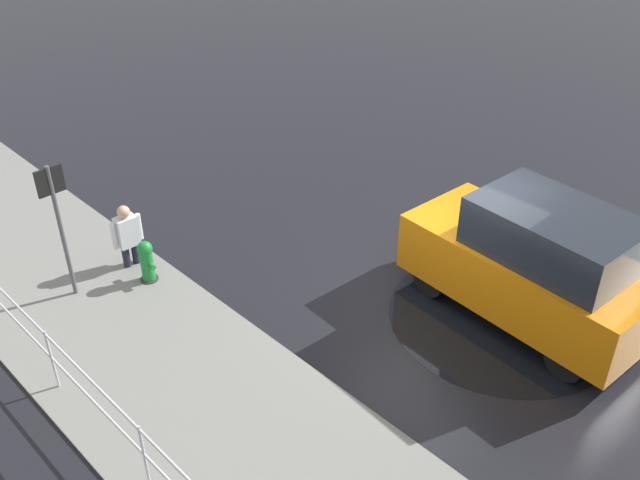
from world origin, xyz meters
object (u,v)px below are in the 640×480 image
at_px(fire_hydrant, 147,262).
at_px(pedestrian, 127,233).
at_px(sign_post, 58,214).
at_px(moving_hatchback, 534,263).

height_order(fire_hydrant, pedestrian, pedestrian).
bearing_deg(sign_post, pedestrian, -86.61).
height_order(moving_hatchback, sign_post, sign_post).
height_order(moving_hatchback, pedestrian, moving_hatchback).
distance_m(fire_hydrant, pedestrian, 0.67).
bearing_deg(moving_hatchback, pedestrian, 33.83).
xyz_separation_m(pedestrian, sign_post, (-0.07, 1.13, 0.90)).
xyz_separation_m(fire_hydrant, sign_post, (0.54, 1.09, 1.18)).
relative_size(moving_hatchback, sign_post, 1.67).
bearing_deg(fire_hydrant, moving_hatchback, -142.82).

